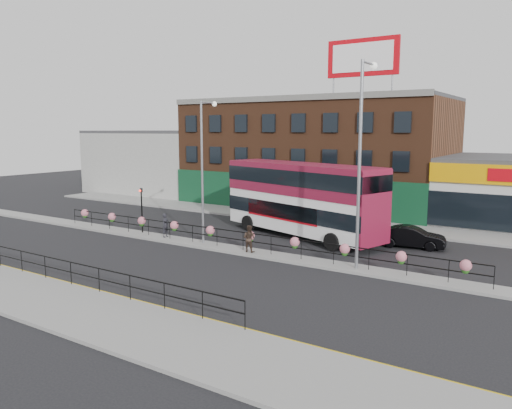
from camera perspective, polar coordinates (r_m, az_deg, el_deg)
The scene contains 18 objects.
ground at distance 31.24m, azimuth -3.00°, elevation -5.23°, with size 120.00×120.00×0.00m, color black.
south_pavement at distance 23.02m, azimuth -21.13°, elevation -10.72°, with size 60.00×4.00×0.15m, color gray.
north_pavement at distance 41.33m, azimuth 6.80°, elevation -1.76°, with size 60.00×4.00×0.15m, color gray.
median at distance 31.23m, azimuth -3.01°, elevation -5.10°, with size 60.00×1.60×0.15m, color gray.
yellow_line_inner at distance 24.37m, azimuth -16.69°, elevation -9.59°, with size 60.00×0.10×0.01m, color gold.
yellow_line_outer at distance 24.26m, azimuth -17.02°, elevation -9.69°, with size 60.00×0.10×0.01m, color gold.
brick_building at distance 49.62m, azimuth 6.82°, elevation 5.84°, with size 25.00×12.21×10.30m.
warehouse_west at distance 61.40m, azimuth -10.47°, elevation 4.90°, with size 15.50×12.00×7.30m.
billboard at distance 42.78m, azimuth 12.10°, elevation 16.10°, with size 6.00×0.29×4.40m.
median_railing at distance 31.01m, azimuth -3.02°, elevation -3.36°, with size 30.04×0.56×1.23m.
south_railing at distance 25.38m, azimuth -20.43°, elevation -6.80°, with size 20.04×0.05×1.12m.
double_decker_bus at distance 34.54m, azimuth 5.28°, elevation 1.40°, with size 12.98×6.56×5.13m.
car at distance 33.22m, azimuth 17.36°, elevation -3.58°, with size 4.32×2.10×1.37m, color black.
pedestrian_a at distance 34.62m, azimuth -10.31°, elevation -2.35°, with size 0.43×0.62×1.64m, color black.
pedestrian_b at distance 30.00m, azimuth -0.80°, elevation -3.90°, with size 0.83×0.66×1.64m, color #36271E.
lamp_column_west at distance 32.05m, azimuth -5.93°, elevation 5.11°, with size 0.33×1.60×9.09m.
lamp_column_east at distance 26.52m, azimuth 12.01°, elevation 6.45°, with size 0.39×1.90×10.81m.
traffic_light_median at distance 36.25m, azimuth -12.96°, elevation 0.46°, with size 0.15×0.28×3.65m.
Camera 1 is at (17.83, -24.54, 7.46)m, focal length 35.00 mm.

